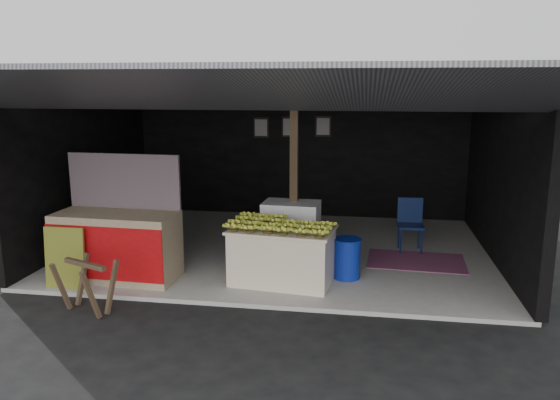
% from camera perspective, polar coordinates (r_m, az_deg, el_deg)
% --- Properties ---
extents(ground, '(80.00, 80.00, 0.00)m').
position_cam_1_polar(ground, '(7.10, -3.12, -11.25)').
color(ground, black).
rests_on(ground, ground).
extents(concrete_slab, '(7.00, 5.00, 0.06)m').
position_cam_1_polar(concrete_slab, '(9.40, 0.10, -5.14)').
color(concrete_slab, gray).
rests_on(concrete_slab, ground).
extents(shophouse, '(7.40, 7.29, 3.02)m').
position_cam_1_polar(shophouse, '(9.32, 0.41, 7.69)').
color(shophouse, black).
rests_on(shophouse, ground).
extents(banana_table, '(1.52, 1.04, 0.79)m').
position_cam_1_polar(banana_table, '(7.68, 0.24, -5.78)').
color(banana_table, silver).
rests_on(banana_table, concrete_slab).
extents(banana_pile, '(1.40, 0.93, 0.16)m').
position_cam_1_polar(banana_pile, '(7.55, 0.24, -2.39)').
color(banana_pile, yellow).
rests_on(banana_pile, banana_table).
extents(white_crate, '(0.89, 0.63, 0.95)m').
position_cam_1_polar(white_crate, '(8.55, 1.17, -3.36)').
color(white_crate, white).
rests_on(white_crate, concrete_slab).
extents(neighbor_stall, '(1.74, 0.83, 1.76)m').
position_cam_1_polar(neighbor_stall, '(8.16, -16.63, -4.27)').
color(neighbor_stall, '#998466').
rests_on(neighbor_stall, concrete_slab).
extents(green_signboard, '(0.57, 0.10, 0.85)m').
position_cam_1_polar(green_signboard, '(8.01, -21.57, -5.66)').
color(green_signboard, black).
rests_on(green_signboard, concrete_slab).
extents(sawhorse, '(0.77, 0.76, 0.66)m').
position_cam_1_polar(sawhorse, '(7.24, -19.61, -7.96)').
color(sawhorse, '#473523').
rests_on(sawhorse, ground).
extents(water_barrel, '(0.38, 0.38, 0.56)m').
position_cam_1_polar(water_barrel, '(7.94, 7.02, -6.17)').
color(water_barrel, '#0D2292').
rests_on(water_barrel, concrete_slab).
extents(plastic_chair, '(0.43, 0.43, 0.88)m').
position_cam_1_polar(plastic_chair, '(9.38, 13.46, -2.04)').
color(plastic_chair, '#0B173D').
rests_on(plastic_chair, concrete_slab).
extents(magenta_rug, '(1.55, 1.08, 0.01)m').
position_cam_1_polar(magenta_rug, '(8.94, 14.02, -6.19)').
color(magenta_rug, maroon).
rests_on(magenta_rug, concrete_slab).
extents(picture_frames, '(1.62, 0.04, 0.46)m').
position_cam_1_polar(picture_frames, '(11.41, 1.16, 7.63)').
color(picture_frames, black).
rests_on(picture_frames, shophouse).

